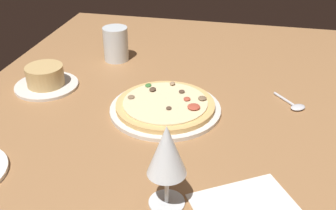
{
  "coord_description": "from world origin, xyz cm",
  "views": [
    {
      "loc": [
        -79.34,
        -16.64,
        55.18
      ],
      "look_at": [
        2.14,
        1.13,
        7.0
      ],
      "focal_mm": 43.23,
      "sensor_mm": 36.0,
      "label": 1
    }
  ],
  "objects": [
    {
      "name": "pizza_main",
      "position": [
        4.31,
        2.23,
        5.2
      ],
      "size": [
        27.34,
        27.34,
        3.39
      ],
      "color": "silver",
      "rests_on": "dining_table"
    },
    {
      "name": "paper_menu",
      "position": [
        -24.99,
        -18.63,
        4.15
      ],
      "size": [
        19.72,
        21.55,
        0.3
      ],
      "primitive_type": "cube",
      "rotation": [
        0.0,
        0.0,
        0.55
      ],
      "color": "white",
      "rests_on": "dining_table"
    },
    {
      "name": "water_glass",
      "position": [
        31.8,
        24.09,
        8.54
      ],
      "size": [
        7.63,
        7.63,
        10.43
      ],
      "color": "silver",
      "rests_on": "dining_table"
    },
    {
      "name": "spoon",
      "position": [
        13.07,
        -28.97,
        4.46
      ],
      "size": [
        9.32,
        8.29,
        1.0
      ],
      "color": "silver",
      "rests_on": "dining_table"
    },
    {
      "name": "wine_glass_far",
      "position": [
        -27.04,
        -5.01,
        15.18
      ],
      "size": [
        6.85,
        6.85,
        16.46
      ],
      "color": "silver",
      "rests_on": "dining_table"
    },
    {
      "name": "ramekin_on_saucer",
      "position": [
        9.84,
        36.87,
        6.54
      ],
      "size": [
        17.11,
        17.11,
        6.14
      ],
      "color": "silver",
      "rests_on": "dining_table"
    },
    {
      "name": "dining_table",
      "position": [
        0.0,
        0.0,
        2.0
      ],
      "size": [
        150.0,
        110.0,
        4.0
      ],
      "primitive_type": "cube",
      "color": "#996B42",
      "rests_on": "ground"
    }
  ]
}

